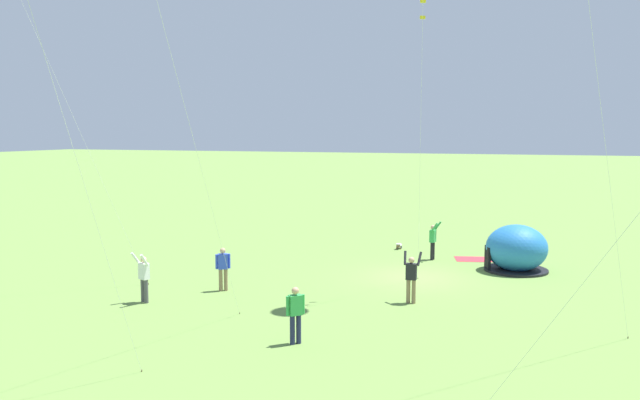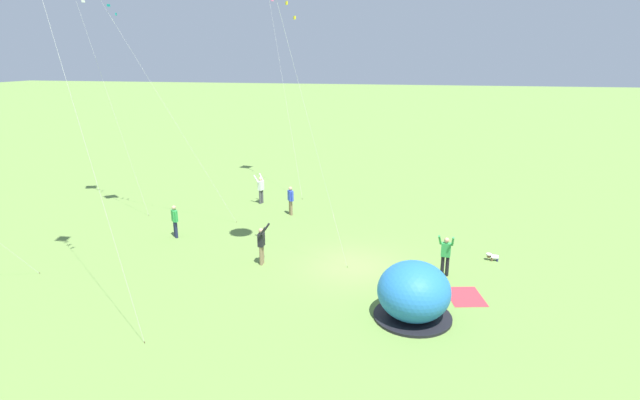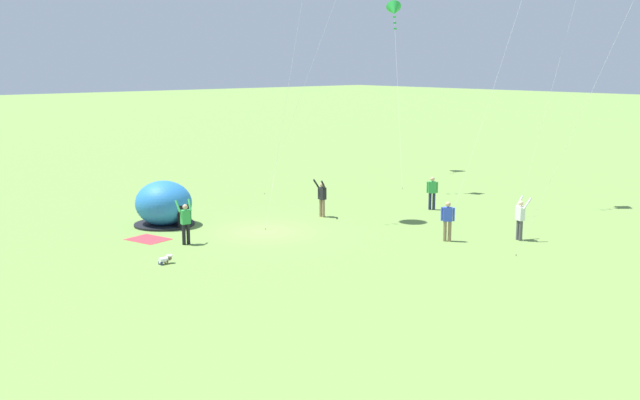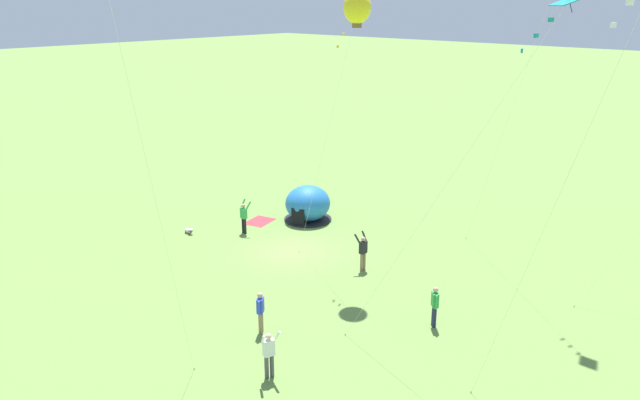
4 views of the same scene
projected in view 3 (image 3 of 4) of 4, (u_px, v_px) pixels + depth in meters
The scene contains 10 objects.
ground_plane at pixel (264, 231), 33.85m from camera, with size 300.00×300.00×0.00m, color olive.
popup_tent at pixel (164, 204), 34.94m from camera, with size 2.81×2.81×2.10m.
picnic_blanket at pixel (148, 239), 32.31m from camera, with size 1.70×1.30×0.01m, color #CC333D.
toddler_crawling at pixel (165, 259), 28.37m from camera, with size 0.27×0.55×0.32m.
person_flying_kite at pixel (322, 197), 36.80m from camera, with size 0.68×0.47×1.89m.
person_center_field at pixel (520, 217), 32.00m from camera, with size 0.71×0.60×1.89m.
person_with_toddler at pixel (448, 219), 31.81m from camera, with size 0.50×0.42×1.72m.
person_far_back at pixel (432, 191), 38.60m from camera, with size 0.45×0.44×1.72m.
person_arms_raised at pixel (186, 221), 31.25m from camera, with size 0.52×0.67×1.89m.
kite_green at pixel (394, 10), 50.89m from camera, with size 6.78×6.09×11.66m.
Camera 3 is at (26.59, -19.75, 7.58)m, focal length 42.00 mm.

